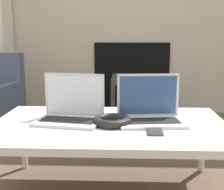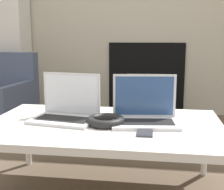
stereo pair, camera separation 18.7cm
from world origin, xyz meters
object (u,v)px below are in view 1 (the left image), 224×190
at_px(headphones, 112,121).
at_px(laptop_right, 150,111).
at_px(phone, 154,131).
at_px(laptop_left, 71,110).
at_px(tv, 132,98).

bearing_deg(headphones, laptop_right, 18.48).
height_order(headphones, phone, headphones).
distance_m(laptop_left, tv, 1.60).
xyz_separation_m(laptop_right, headphones, (-0.19, -0.06, -0.04)).
relative_size(laptop_left, tv, 0.70).
bearing_deg(laptop_left, phone, -13.31).
xyz_separation_m(laptop_right, tv, (-0.06, 1.55, -0.24)).
distance_m(laptop_left, headphones, 0.23).
bearing_deg(headphones, phone, -29.41).
height_order(phone, tv, tv).
distance_m(headphones, tv, 1.63).
distance_m(laptop_left, laptop_right, 0.42).
bearing_deg(laptop_left, laptop_right, 9.56).
bearing_deg(phone, headphones, 150.59).
height_order(laptop_left, headphones, laptop_left).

